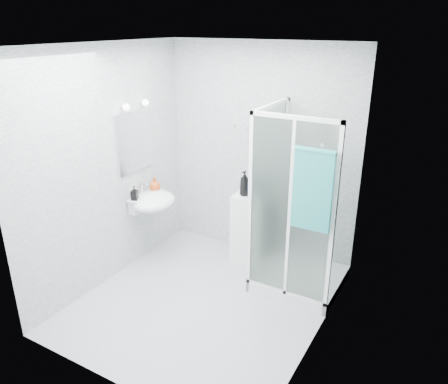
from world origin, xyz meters
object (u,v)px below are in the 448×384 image
Objects in this scene: shower_enclosure at (292,250)px; soap_dispenser_orange at (155,184)px; shampoo_bottle_b at (254,186)px; wall_basin at (152,201)px; hand_towel at (313,188)px; storage_cabinet at (249,228)px; soap_dispenser_black at (134,193)px; shampoo_bottle_a at (245,183)px.

soap_dispenser_orange is (-1.73, -0.17, 0.50)m from shower_enclosure.
shampoo_bottle_b is 1.42× the size of soap_dispenser_orange.
wall_basin is 2.04m from hand_towel.
hand_towel is at bearing -2.48° from wall_basin.
hand_towel is (0.96, -0.66, 0.93)m from storage_cabinet.
shampoo_bottle_b is (1.05, 0.57, 0.21)m from wall_basin.
wall_basin is 3.38× the size of soap_dispenser_black.
shower_enclosure is at bearing 127.21° from hand_towel.
soap_dispenser_black is (-0.03, -0.34, -0.01)m from soap_dispenser_orange.
soap_dispenser_orange is at bearing -159.35° from shampoo_bottle_a.
wall_basin is at bearing -169.19° from shower_enclosure.
wall_basin is 0.64× the size of storage_cabinet.
shampoo_bottle_a reaches higher than storage_cabinet.
shampoo_bottle_b is at bearing -3.45° from storage_cabinet.
shower_enclosure is 1.05m from hand_towel.
hand_towel is 1.18m from shampoo_bottle_b.
soap_dispenser_orange reaches higher than soap_dispenser_black.
shampoo_bottle_a reaches higher than soap_dispenser_orange.
soap_dispenser_black is (-1.05, -0.72, -0.08)m from shampoo_bottle_a.
hand_towel is at bearing -39.64° from storage_cabinet.
shampoo_bottle_b is (0.05, 0.00, 0.56)m from storage_cabinet.
hand_towel is 2.10m from soap_dispenser_black.
shampoo_bottle_b is (0.10, 0.04, -0.02)m from shampoo_bottle_a.
wall_basin is 1.21m from storage_cabinet.
storage_cabinet is 1.49m from hand_towel.
soap_dispenser_black is (-1.15, -0.76, -0.06)m from shampoo_bottle_b.
storage_cabinet is (-0.65, 0.26, -0.01)m from shower_enclosure.
shower_enclosure is 1.72m from wall_basin.
shower_enclosure is at bearing 16.07° from soap_dispenser_black.
storage_cabinet is at bearing 21.56° from soap_dispenser_orange.
hand_towel is at bearing 2.90° from soap_dispenser_black.
shower_enclosure reaches higher than soap_dispenser_black.
shampoo_bottle_b is 1.20m from soap_dispenser_orange.
shower_enclosure is at bearing -26.57° from storage_cabinet.
storage_cabinet is at bearing 158.66° from shower_enclosure.
shampoo_bottle_a is 1.80× the size of soap_dispenser_black.
shampoo_bottle_a is (-1.01, 0.62, -0.34)m from hand_towel.
soap_dispenser_black reaches higher than storage_cabinet.
soap_dispenser_black is at bearing -150.55° from storage_cabinet.
shower_enclosure reaches higher than shampoo_bottle_a.
shampoo_bottle_a is (0.95, 0.53, 0.23)m from wall_basin.
shampoo_bottle_b is at bearing 144.03° from hand_towel.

